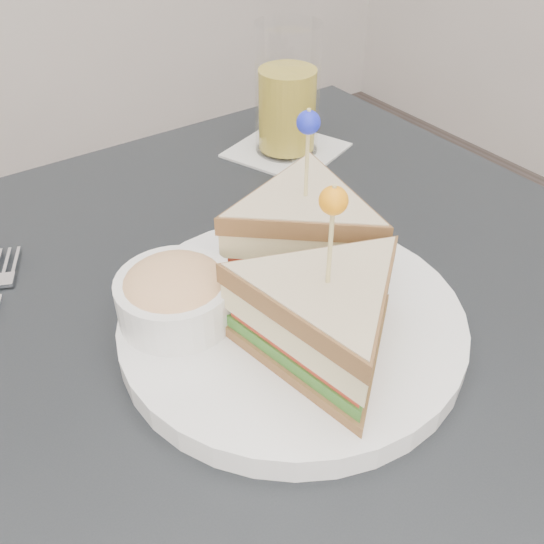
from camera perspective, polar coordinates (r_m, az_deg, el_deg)
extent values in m
cube|color=black|center=(0.53, -0.27, -6.44)|extent=(0.80, 0.80, 0.03)
cylinder|color=black|center=(1.15, 4.16, -2.68)|extent=(0.04, 0.04, 0.72)
cylinder|color=white|center=(0.51, 1.87, -5.02)|extent=(0.33, 0.33, 0.02)
cylinder|color=white|center=(0.50, 1.90, -4.10)|extent=(0.33, 0.33, 0.01)
cylinder|color=#DCCA7E|center=(0.41, 5.51, 2.60)|extent=(0.00, 0.00, 0.09)
sphere|color=orange|center=(0.39, 5.81, 6.71)|extent=(0.02, 0.02, 0.02)
cylinder|color=#DCCA7E|center=(0.50, 3.31, 10.35)|extent=(0.00, 0.00, 0.09)
sphere|color=#1B27CE|center=(0.49, 3.45, 13.88)|extent=(0.02, 0.02, 0.02)
cylinder|color=white|center=(0.50, -8.99, -2.69)|extent=(0.11, 0.11, 0.04)
ellipsoid|color=#E0B772|center=(0.49, -9.16, -1.36)|extent=(0.10, 0.10, 0.04)
cube|color=silver|center=(0.79, 1.37, 11.40)|extent=(0.16, 0.16, 0.00)
cylinder|color=gold|center=(0.77, 1.43, 15.06)|extent=(0.09, 0.09, 0.10)
cylinder|color=white|center=(0.76, 1.46, 16.75)|extent=(0.10, 0.10, 0.16)
cube|color=white|center=(0.77, 1.39, 18.56)|extent=(0.03, 0.03, 0.02)
cube|color=white|center=(0.74, 1.35, 17.56)|extent=(0.02, 0.02, 0.02)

